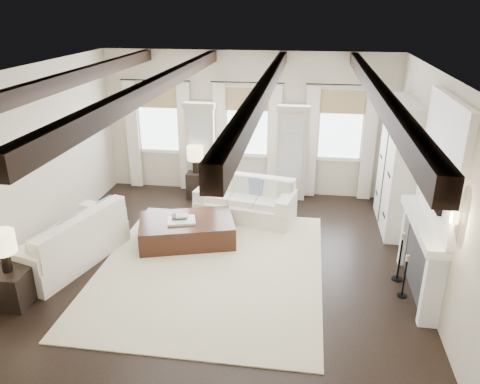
# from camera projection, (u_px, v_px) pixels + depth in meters

# --- Properties ---
(ground) EXTENTS (7.50, 7.50, 0.00)m
(ground) POSITION_uv_depth(u_px,v_px,m) (217.00, 275.00, 7.65)
(ground) COLOR black
(ground) RESTS_ON ground
(room_shell) EXTENTS (6.54, 7.54, 3.22)m
(room_shell) POSITION_uv_depth(u_px,v_px,m) (270.00, 150.00, 7.66)
(room_shell) COLOR beige
(room_shell) RESTS_ON ground
(area_rug) EXTENTS (3.67, 4.38, 0.02)m
(area_rug) POSITION_uv_depth(u_px,v_px,m) (211.00, 267.00, 7.85)
(area_rug) COLOR beige
(area_rug) RESTS_ON ground
(sofa_back) EXTENTS (2.10, 1.25, 0.84)m
(sofa_back) POSITION_uv_depth(u_px,v_px,m) (246.00, 202.00, 9.59)
(sofa_back) COLOR white
(sofa_back) RESTS_ON ground
(sofa_left) EXTENTS (1.49, 2.29, 0.91)m
(sofa_left) POSITION_uv_depth(u_px,v_px,m) (71.00, 243.00, 7.90)
(sofa_left) COLOR white
(sofa_left) RESTS_ON ground
(ottoman) EXTENTS (1.93, 1.51, 0.45)m
(ottoman) POSITION_uv_depth(u_px,v_px,m) (187.00, 231.00, 8.64)
(ottoman) COLOR black
(ottoman) RESTS_ON ground
(tray) EXTENTS (0.59, 0.51, 0.04)m
(tray) POSITION_uv_depth(u_px,v_px,m) (181.00, 221.00, 8.48)
(tray) COLOR white
(tray) RESTS_ON ottoman
(book_lower) EXTENTS (0.31, 0.27, 0.04)m
(book_lower) POSITION_uv_depth(u_px,v_px,m) (179.00, 217.00, 8.54)
(book_lower) COLOR #262628
(book_lower) RESTS_ON tray
(book_upper) EXTENTS (0.26, 0.23, 0.03)m
(book_upper) POSITION_uv_depth(u_px,v_px,m) (182.00, 216.00, 8.50)
(book_upper) COLOR beige
(book_upper) RESTS_ON book_lower
(side_table_front) EXTENTS (0.55, 0.55, 0.55)m
(side_table_front) POSITION_uv_depth(u_px,v_px,m) (12.00, 287.00, 6.84)
(side_table_front) COLOR black
(side_table_front) RESTS_ON ground
(lamp_front) EXTENTS (0.36, 0.36, 0.62)m
(lamp_front) POSITION_uv_depth(u_px,v_px,m) (3.00, 245.00, 6.58)
(lamp_front) COLOR black
(lamp_front) RESTS_ON side_table_front
(side_table_back) EXTENTS (0.39, 0.39, 0.59)m
(side_table_back) POSITION_uv_depth(u_px,v_px,m) (196.00, 185.00, 10.62)
(side_table_back) COLOR black
(side_table_back) RESTS_ON ground
(lamp_back) EXTENTS (0.35, 0.35, 0.61)m
(lamp_back) POSITION_uv_depth(u_px,v_px,m) (195.00, 155.00, 10.36)
(lamp_back) COLOR black
(lamp_back) RESTS_ON side_table_back
(candlestick_near) EXTENTS (0.14, 0.14, 0.70)m
(candlestick_near) POSITION_uv_depth(u_px,v_px,m) (404.00, 279.00, 7.00)
(candlestick_near) COLOR black
(candlestick_near) RESTS_ON ground
(candlestick_far) EXTENTS (0.17, 0.17, 0.83)m
(candlestick_far) POSITION_uv_depth(u_px,v_px,m) (400.00, 261.00, 7.40)
(candlestick_far) COLOR black
(candlestick_far) RESTS_ON ground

